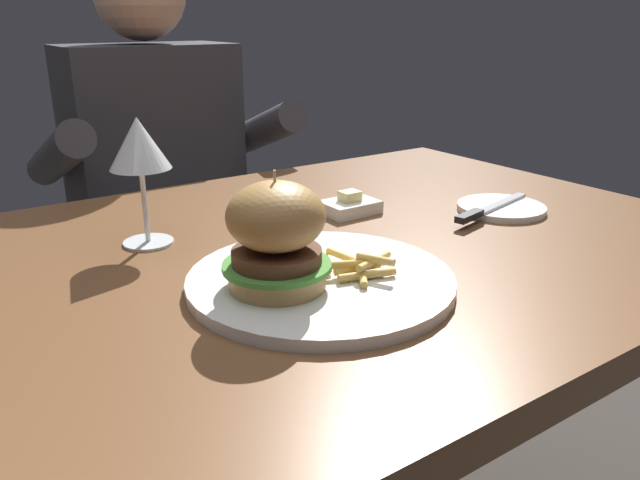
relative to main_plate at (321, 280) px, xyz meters
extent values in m
cube|color=brown|center=(0.07, 0.12, -0.03)|extent=(1.19, 0.81, 0.04)
cylinder|color=brown|center=(0.60, 0.47, -0.40)|extent=(0.06, 0.06, 0.70)
cylinder|color=white|center=(0.00, 0.00, 0.00)|extent=(0.31, 0.31, 0.01)
cylinder|color=tan|center=(-0.06, 0.00, 0.02)|extent=(0.11, 0.11, 0.02)
cylinder|color=#4C9338|center=(-0.06, 0.00, 0.03)|extent=(0.12, 0.12, 0.01)
cylinder|color=brown|center=(-0.06, 0.00, 0.04)|extent=(0.10, 0.10, 0.02)
ellipsoid|color=#A97A41|center=(-0.06, 0.00, 0.09)|extent=(0.11, 0.11, 0.08)
cylinder|color=#CCB78C|center=(-0.06, 0.00, 0.11)|extent=(0.00, 0.00, 0.05)
cylinder|color=#E0B251|center=(0.04, -0.03, 0.01)|extent=(0.05, 0.06, 0.01)
cylinder|color=#EABC5B|center=(0.02, 0.02, 0.01)|extent=(0.03, 0.05, 0.01)
cylinder|color=#EABC5B|center=(0.04, -0.04, 0.01)|extent=(0.07, 0.03, 0.01)
cylinder|color=#EABC5B|center=(0.04, -0.02, 0.01)|extent=(0.06, 0.02, 0.01)
cylinder|color=#EABC5B|center=(0.04, 0.00, 0.02)|extent=(0.02, 0.06, 0.01)
cylinder|color=#EABC5B|center=(0.05, -0.03, 0.02)|extent=(0.06, 0.03, 0.01)
cylinder|color=#E0B251|center=(0.03, -0.02, 0.02)|extent=(0.07, 0.04, 0.01)
cylinder|color=#EABC5B|center=(0.05, -0.04, 0.03)|extent=(0.03, 0.05, 0.01)
cylinder|color=silver|center=(-0.11, 0.25, -0.01)|extent=(0.07, 0.07, 0.00)
cylinder|color=silver|center=(-0.11, 0.25, 0.05)|extent=(0.01, 0.01, 0.10)
cone|color=silver|center=(-0.11, 0.25, 0.13)|extent=(0.08, 0.08, 0.07)
cylinder|color=white|center=(0.41, 0.08, 0.00)|extent=(0.14, 0.14, 0.01)
cube|color=silver|center=(0.41, 0.08, 0.01)|extent=(0.14, 0.05, 0.00)
cube|color=black|center=(0.31, 0.06, 0.01)|extent=(0.06, 0.03, 0.01)
cube|color=white|center=(0.20, 0.21, 0.00)|extent=(0.09, 0.06, 0.02)
cube|color=#F4E58C|center=(0.20, 0.21, 0.02)|extent=(0.03, 0.03, 0.02)
cube|color=#282833|center=(0.10, 0.81, -0.52)|extent=(0.30, 0.22, 0.46)
cube|color=#333338|center=(0.10, 0.81, -0.03)|extent=(0.36, 0.20, 0.52)
cylinder|color=#333338|center=(-0.12, 0.73, 0.03)|extent=(0.07, 0.34, 0.18)
cylinder|color=#333338|center=(0.32, 0.73, 0.03)|extent=(0.07, 0.34, 0.18)
camera|label=1|loc=(-0.38, -0.55, 0.29)|focal=35.00mm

